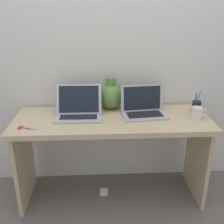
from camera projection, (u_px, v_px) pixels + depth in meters
ground_plane at (112, 194)px, 2.29m from camera, size 6.00×6.00×0.00m
back_wall at (110, 50)px, 2.15m from camera, size 4.40×0.04×2.40m
desk at (112, 136)px, 2.08m from camera, size 1.52×0.56×0.73m
laptop_left at (79, 108)px, 2.04m from camera, size 0.36×0.26×0.24m
laptop_right at (143, 107)px, 2.08m from camera, size 0.37×0.26×0.23m
green_vase at (111, 96)px, 2.19m from camera, size 0.21×0.21×0.26m
coffee_mug at (197, 113)px, 1.99m from camera, size 0.12×0.08×0.10m
pen_cup at (196, 107)px, 2.09m from camera, size 0.07×0.07×0.19m
scissors at (24, 128)px, 1.85m from camera, size 0.15×0.07×0.01m
power_brick at (104, 192)px, 2.30m from camera, size 0.07×0.07×0.03m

